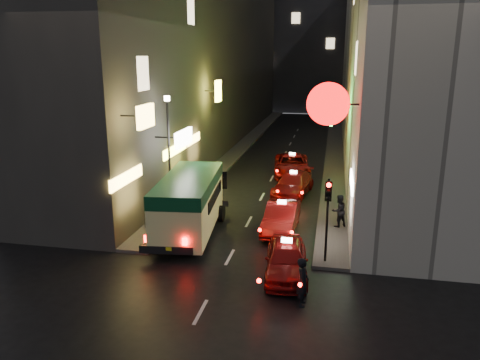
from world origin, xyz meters
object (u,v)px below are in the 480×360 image
Objects in this scene: taxi_near at (286,256)px; lamp_post at (169,148)px; minibus at (189,198)px; traffic_light at (328,203)px; pedestrian_crossing at (303,279)px.

taxi_near is 0.84× the size of lamp_post.
lamp_post is (-6.73, 5.70, 2.92)m from taxi_near.
minibus is 1.32× the size of taxi_near.
traffic_light is at bearing -19.17° from minibus.
pedestrian_crossing is 11.20m from lamp_post.
minibus is 3.47m from lamp_post.
traffic_light reaches higher than minibus.
minibus is 6.11m from taxi_near.
traffic_light is 0.56× the size of lamp_post.
pedestrian_crossing is at bearing -46.32° from lamp_post.
minibus is 6.87m from traffic_light.
lamp_post is (-1.76, 2.29, 1.92)m from minibus.
minibus reaches higher than pedestrian_crossing.
taxi_near is (4.96, -3.41, -1.01)m from minibus.
traffic_light reaches higher than taxi_near.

